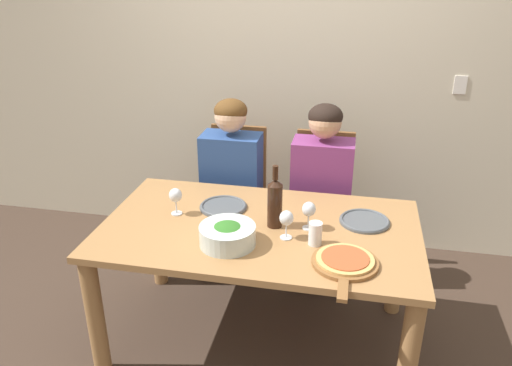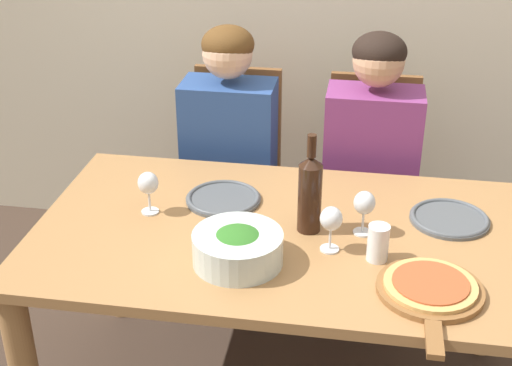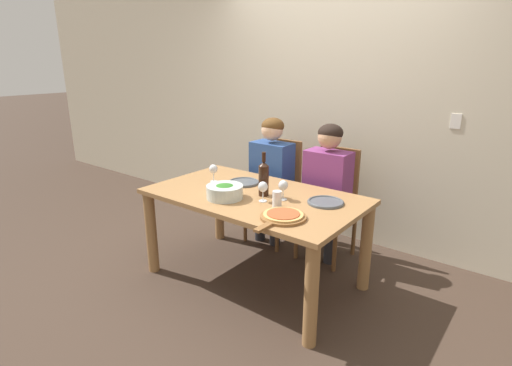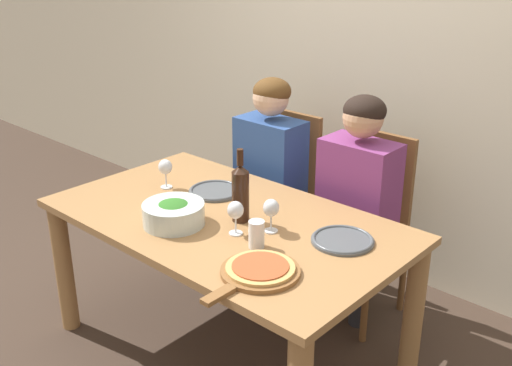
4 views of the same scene
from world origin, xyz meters
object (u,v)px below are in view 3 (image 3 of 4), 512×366
Objects in this scene: pizza_on_board at (282,216)px; water_tumbler at (277,199)px; dinner_plate_left at (244,182)px; dinner_plate_right at (326,202)px; broccoli_bowl at (225,192)px; person_man at (326,181)px; wine_bottle at (264,178)px; person_woman at (271,169)px; wine_glass_centre at (263,188)px; chair_right at (331,201)px; wine_glass_left at (213,170)px; chair_left at (277,188)px; wine_glass_right at (283,186)px.

water_tumbler is at bearing 134.34° from pizza_on_board.
dinner_plate_left and dinner_plate_right have the same top height.
broccoli_bowl is 0.57m from pizza_on_board.
person_man is 0.79m from water_tumbler.
wine_bottle reaches higher than broccoli_bowl.
broccoli_bowl is at bearing -76.80° from person_woman.
person_woman reaches higher than wine_glass_centre.
dinner_plate_left is 0.82m from pizza_on_board.
broccoli_bowl reaches higher than dinner_plate_right.
chair_right is 3.73× the size of dinner_plate_left.
broccoli_bowl is (-0.38, -0.87, 0.05)m from person_man.
chair_right is 1.09m from wine_glass_left.
chair_right reaches higher than wine_glass_left.
wine_glass_centre is (-0.11, -0.88, 0.32)m from chair_right.
person_woman is 4.62× the size of dinner_plate_left.
chair_left reaches higher than broccoli_bowl.
person_man reaches higher than wine_bottle.
dinner_plate_left is at bearing 163.91° from wine_glass_right.
person_woman reaches higher than wine_glass_right.
wine_glass_centre is at bearing 22.86° from broccoli_bowl.
chair_right is 1.10m from broccoli_bowl.
broccoli_bowl is (-0.19, -0.23, -0.09)m from wine_bottle.
broccoli_bowl is 0.74m from dinner_plate_right.
wine_glass_left is at bearing -103.34° from person_woman.
pizza_on_board is at bearing -79.06° from person_man.
chair_left is 0.59m from chair_right.
dinner_plate_right is (0.86, -0.63, 0.23)m from chair_left.
dinner_plate_left is at bearing -129.30° from chair_right.
person_woman is at bearing 99.36° from dinner_plate_left.
person_woman is 0.65m from wine_glass_left.
person_man is 2.74× the size of pizza_on_board.
pizza_on_board is 2.94× the size of wine_glass_left.
chair_right is 0.95m from water_tumbler.
dinner_plate_left is 0.59× the size of pizza_on_board.
wine_glass_right reaches higher than pizza_on_board.
chair_left is at bearing 143.53° from dinner_plate_right.
dinner_plate_right is 0.36m from water_tumbler.
wine_glass_centre is at bearing 168.62° from water_tumbler.
dinner_plate_left is 0.48m from wine_glass_centre.
dinner_plate_left is (0.08, -0.62, 0.23)m from chair_left.
chair_left is 1.00m from wine_glass_right.
wine_glass_right reaches higher than broccoli_bowl.
chair_left reaches higher than water_tumbler.
wine_glass_centre is at bearing -61.61° from chair_left.
wine_glass_centre reaches higher than dinner_plate_right.
wine_glass_centre is (-0.30, 0.18, 0.09)m from pizza_on_board.
wine_glass_centre is at bearing -12.49° from wine_glass_left.
pizza_on_board is 3.80× the size of water_tumbler.
person_woman is 8.06× the size of wine_glass_left.
wine_glass_right is at bearing 32.24° from broccoli_bowl.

